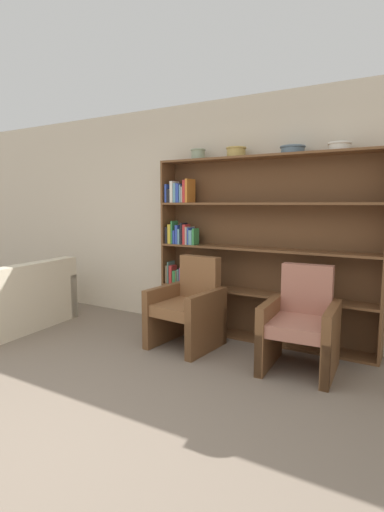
{
  "coord_description": "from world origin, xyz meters",
  "views": [
    {
      "loc": [
        2.07,
        -1.69,
        1.54
      ],
      "look_at": [
        -0.24,
        2.16,
        0.95
      ],
      "focal_mm": 28.0,
      "sensor_mm": 36.0,
      "label": 1
    }
  ],
  "objects_px": {
    "couch": "(9,306)",
    "bowl_terracotta": "(340,146)",
    "bookshelf": "(246,251)",
    "bowl_copper": "(236,152)",
    "armchair_cushioned": "(301,325)",
    "armchair_leather": "(188,308)",
    "bowl_cream": "(198,154)",
    "bowl_brass": "(293,149)"
  },
  "relations": [
    {
      "from": "bookshelf",
      "to": "bowl_cream",
      "type": "relative_size",
      "value": 14.04
    },
    {
      "from": "bowl_cream",
      "to": "armchair_leather",
      "type": "height_order",
      "value": "bowl_cream"
    },
    {
      "from": "bowl_cream",
      "to": "armchair_cushioned",
      "type": "height_order",
      "value": "bowl_cream"
    },
    {
      "from": "bowl_copper",
      "to": "bowl_terracotta",
      "type": "bearing_deg",
      "value": -0.0
    },
    {
      "from": "bowl_brass",
      "to": "armchair_cushioned",
      "type": "xyz_separation_m",
      "value": [
        0.3,
        -0.56,
        -1.68
      ]
    },
    {
      "from": "bowl_terracotta",
      "to": "couch",
      "type": "height_order",
      "value": "bowl_terracotta"
    },
    {
      "from": "couch",
      "to": "armchair_leather",
      "type": "bearing_deg",
      "value": -79.28
    },
    {
      "from": "bowl_terracotta",
      "to": "bowl_cream",
      "type": "bearing_deg",
      "value": 180.0
    },
    {
      "from": "couch",
      "to": "bowl_brass",
      "type": "bearing_deg",
      "value": -74.59
    },
    {
      "from": "couch",
      "to": "armchair_leather",
      "type": "distance_m",
      "value": 2.31
    },
    {
      "from": "bookshelf",
      "to": "armchair_leather",
      "type": "height_order",
      "value": "bookshelf"
    },
    {
      "from": "bookshelf",
      "to": "bowl_brass",
      "type": "distance_m",
      "value": 1.21
    },
    {
      "from": "armchair_cushioned",
      "to": "bowl_brass",
      "type": "bearing_deg",
      "value": -65.34
    },
    {
      "from": "bookshelf",
      "to": "bowl_terracotta",
      "type": "bearing_deg",
      "value": -1.7
    },
    {
      "from": "bowl_terracotta",
      "to": "armchair_leather",
      "type": "relative_size",
      "value": 0.23
    },
    {
      "from": "couch",
      "to": "armchair_leather",
      "type": "relative_size",
      "value": 1.71
    },
    {
      "from": "bowl_brass",
      "to": "bowl_terracotta",
      "type": "relative_size",
      "value": 1.18
    },
    {
      "from": "bookshelf",
      "to": "couch",
      "type": "xyz_separation_m",
      "value": [
        -2.63,
        -1.24,
        -0.71
      ]
    },
    {
      "from": "bowl_cream",
      "to": "couch",
      "type": "height_order",
      "value": "bowl_cream"
    },
    {
      "from": "bowl_copper",
      "to": "armchair_cushioned",
      "type": "relative_size",
      "value": 0.24
    },
    {
      "from": "armchair_leather",
      "to": "armchair_cushioned",
      "type": "height_order",
      "value": "same"
    },
    {
      "from": "bookshelf",
      "to": "bowl_copper",
      "type": "height_order",
      "value": "bowl_copper"
    },
    {
      "from": "armchair_cushioned",
      "to": "bookshelf",
      "type": "bearing_deg",
      "value": -39.71
    },
    {
      "from": "bowl_cream",
      "to": "bowl_copper",
      "type": "bearing_deg",
      "value": 0.0
    },
    {
      "from": "bowl_brass",
      "to": "armchair_cushioned",
      "type": "relative_size",
      "value": 0.27
    },
    {
      "from": "couch",
      "to": "bowl_terracotta",
      "type": "bearing_deg",
      "value": -77.1
    },
    {
      "from": "armchair_leather",
      "to": "bookshelf",
      "type": "bearing_deg",
      "value": -120.86
    },
    {
      "from": "bowl_brass",
      "to": "armchair_cushioned",
      "type": "distance_m",
      "value": 1.8
    },
    {
      "from": "bowl_terracotta",
      "to": "armchair_cushioned",
      "type": "relative_size",
      "value": 0.23
    },
    {
      "from": "bowl_brass",
      "to": "bowl_cream",
      "type": "bearing_deg",
      "value": 180.0
    },
    {
      "from": "bookshelf",
      "to": "bowl_terracotta",
      "type": "height_order",
      "value": "bowl_terracotta"
    },
    {
      "from": "bowl_cream",
      "to": "armchair_leather",
      "type": "relative_size",
      "value": 0.19
    },
    {
      "from": "armchair_cushioned",
      "to": "armchair_leather",
      "type": "bearing_deg",
      "value": -3.87
    },
    {
      "from": "bowl_terracotta",
      "to": "couch",
      "type": "distance_m",
      "value": 4.2
    },
    {
      "from": "bowl_cream",
      "to": "bowl_brass",
      "type": "bearing_deg",
      "value": 0.0
    },
    {
      "from": "bookshelf",
      "to": "armchair_leather",
      "type": "bearing_deg",
      "value": -125.39
    },
    {
      "from": "bowl_terracotta",
      "to": "armchair_leather",
      "type": "distance_m",
      "value": 2.25
    },
    {
      "from": "bowl_cream",
      "to": "couch",
      "type": "distance_m",
      "value": 2.97
    },
    {
      "from": "bowl_cream",
      "to": "couch",
      "type": "relative_size",
      "value": 0.11
    },
    {
      "from": "bookshelf",
      "to": "armchair_cushioned",
      "type": "bearing_deg",
      "value": -35.84
    },
    {
      "from": "bowl_terracotta",
      "to": "armchair_leather",
      "type": "height_order",
      "value": "bowl_terracotta"
    },
    {
      "from": "bookshelf",
      "to": "armchair_leather",
      "type": "xyz_separation_m",
      "value": [
        -0.42,
        -0.59,
        -0.58
      ]
    }
  ]
}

